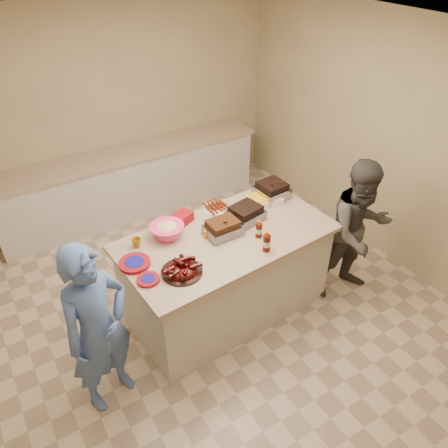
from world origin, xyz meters
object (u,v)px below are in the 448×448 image
bbq_bottle_a (258,237)px  mustard_bottle (206,238)px  roasting_pan (271,197)px  guest_blue (113,391)px  coleslaw_bowl (168,237)px  rib_platter (182,272)px  plastic_cup (137,246)px  bbq_bottle_b (266,250)px  island (226,307)px  guest_gray (346,287)px

bbq_bottle_a → mustard_bottle: 0.49m
roasting_pan → guest_blue: bearing=-166.4°
bbq_bottle_a → mustard_bottle: bearing=150.5°
coleslaw_bowl → rib_platter: bearing=-102.7°
plastic_cup → coleslaw_bowl: bearing=-3.3°
bbq_bottle_a → bbq_bottle_b: size_ratio=0.88×
bbq_bottle_b → plastic_cup: bearing=145.6°
island → roasting_pan: (0.76, 0.32, 0.96)m
bbq_bottle_a → mustard_bottle: (-0.42, 0.24, 0.00)m
rib_platter → roasting_pan: bearing=22.7°
bbq_bottle_a → guest_blue: (-1.61, -0.16, -0.96)m
coleslaw_bowl → bbq_bottle_b: 0.92m
guest_blue → coleslaw_bowl: bearing=14.1°
bbq_bottle_a → guest_blue: 1.88m
plastic_cup → guest_gray: bearing=-19.0°
plastic_cup → guest_gray: size_ratio=0.06×
island → roasting_pan: roasting_pan is taller
rib_platter → coleslaw_bowl: bearing=77.3°
rib_platter → bbq_bottle_b: bearing=-9.6°
coleslaw_bowl → mustard_bottle: (0.30, -0.20, 0.00)m
island → guest_blue: island is taller
island → guest_blue: (-1.37, -0.33, 0.00)m
rib_platter → guest_gray: size_ratio=0.23×
bbq_bottle_a → plastic_cup: bbq_bottle_a is taller
coleslaw_bowl → mustard_bottle: 0.36m
roasting_pan → guest_blue: (-2.13, -0.65, -0.96)m
island → bbq_bottle_b: 1.04m
bbq_bottle_a → bbq_bottle_b: bearing=-106.5°
rib_platter → plastic_cup: 0.56m
coleslaw_bowl → bbq_bottle_a: coleslaw_bowl is taller
rib_platter → roasting_pan: rib_platter is taller
bbq_bottle_b → guest_blue: bearing=178.4°
island → bbq_bottle_b: size_ratio=9.91×
island → mustard_bottle: size_ratio=18.71×
roasting_pan → mustard_bottle: bearing=-168.3°
roasting_pan → mustard_bottle: size_ratio=2.78×
mustard_bottle → guest_gray: 1.84m
coleslaw_bowl → bbq_bottle_a: (0.72, -0.44, 0.00)m
bbq_bottle_b → island: bearing=115.9°
island → roasting_pan: size_ratio=6.73×
rib_platter → plastic_cup: size_ratio=3.97×
plastic_cup → bbq_bottle_b: bearing=-34.4°
roasting_pan → bbq_bottle_a: bearing=-139.8°
plastic_cup → guest_blue: bearing=-134.0°
coleslaw_bowl → guest_gray: (1.79, -0.70, -0.96)m
rib_platter → guest_gray: bearing=-5.8°
rib_platter → coleslaw_bowl: size_ratio=1.11×
bbq_bottle_a → rib_platter: bearing=-175.1°
mustard_bottle → guest_blue: 1.58m
island → guest_gray: size_ratio=1.30×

